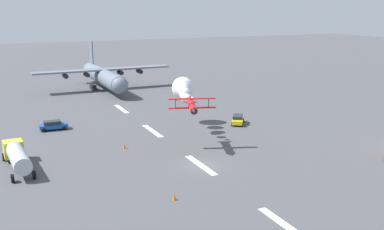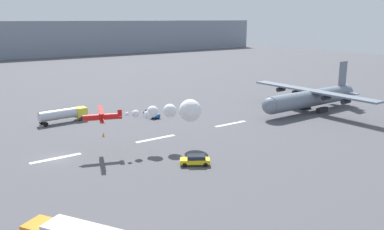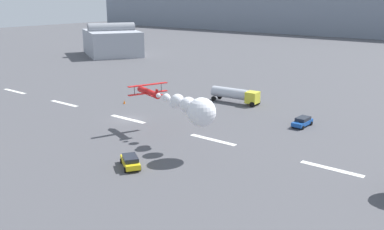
{
  "view_description": "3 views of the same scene",
  "coord_description": "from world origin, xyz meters",
  "px_view_note": "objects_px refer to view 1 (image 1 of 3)",
  "views": [
    {
      "loc": [
        -49.34,
        24.05,
        19.83
      ],
      "look_at": [
        7.2,
        -2.11,
        4.85
      ],
      "focal_mm": 42.22,
      "sensor_mm": 36.0,
      "label": 1
    },
    {
      "loc": [
        -16.54,
        -60.11,
        21.33
      ],
      "look_at": [
        26.24,
        0.0,
        3.3
      ],
      "focal_mm": 36.95,
      "sensor_mm": 36.0,
      "label": 2
    },
    {
      "loc": [
        53.62,
        -50.19,
        20.87
      ],
      "look_at": [
        16.19,
        -2.6,
        4.07
      ],
      "focal_mm": 40.81,
      "sensor_mm": 36.0,
      "label": 3
    }
  ],
  "objects_px": {
    "fuel_tanker_truck": "(17,156)",
    "traffic_cone_far": "(124,146)",
    "airport_staff_sedan": "(53,125)",
    "cargo_transport_plane": "(105,77)",
    "traffic_cone_near": "(174,197)",
    "stunt_biplane_red": "(184,90)",
    "followme_car_yellow": "(238,119)"
  },
  "relations": [
    {
      "from": "stunt_biplane_red",
      "to": "traffic_cone_near",
      "type": "relative_size",
      "value": 25.89
    },
    {
      "from": "fuel_tanker_truck",
      "to": "airport_staff_sedan",
      "type": "distance_m",
      "value": 18.59
    },
    {
      "from": "airport_staff_sedan",
      "to": "traffic_cone_near",
      "type": "distance_m",
      "value": 34.94
    },
    {
      "from": "cargo_transport_plane",
      "to": "fuel_tanker_truck",
      "type": "relative_size",
      "value": 3.3
    },
    {
      "from": "stunt_biplane_red",
      "to": "airport_staff_sedan",
      "type": "height_order",
      "value": "stunt_biplane_red"
    },
    {
      "from": "stunt_biplane_red",
      "to": "airport_staff_sedan",
      "type": "bearing_deg",
      "value": 72.01
    },
    {
      "from": "stunt_biplane_red",
      "to": "fuel_tanker_truck",
      "type": "height_order",
      "value": "stunt_biplane_red"
    },
    {
      "from": "followme_car_yellow",
      "to": "traffic_cone_far",
      "type": "distance_m",
      "value": 22.54
    },
    {
      "from": "stunt_biplane_red",
      "to": "fuel_tanker_truck",
      "type": "bearing_deg",
      "value": 111.11
    },
    {
      "from": "fuel_tanker_truck",
      "to": "followme_car_yellow",
      "type": "height_order",
      "value": "fuel_tanker_truck"
    },
    {
      "from": "cargo_transport_plane",
      "to": "traffic_cone_near",
      "type": "relative_size",
      "value": 44.49
    },
    {
      "from": "fuel_tanker_truck",
      "to": "traffic_cone_near",
      "type": "relative_size",
      "value": 13.48
    },
    {
      "from": "airport_staff_sedan",
      "to": "traffic_cone_far",
      "type": "relative_size",
      "value": 6.05
    },
    {
      "from": "traffic_cone_near",
      "to": "traffic_cone_far",
      "type": "distance_m",
      "value": 19.43
    },
    {
      "from": "cargo_transport_plane",
      "to": "traffic_cone_far",
      "type": "relative_size",
      "value": 44.49
    },
    {
      "from": "stunt_biplane_red",
      "to": "followme_car_yellow",
      "type": "distance_m",
      "value": 10.86
    },
    {
      "from": "cargo_transport_plane",
      "to": "fuel_tanker_truck",
      "type": "height_order",
      "value": "cargo_transport_plane"
    },
    {
      "from": "cargo_transport_plane",
      "to": "airport_staff_sedan",
      "type": "height_order",
      "value": "cargo_transport_plane"
    },
    {
      "from": "fuel_tanker_truck",
      "to": "traffic_cone_far",
      "type": "relative_size",
      "value": 13.48
    },
    {
      "from": "fuel_tanker_truck",
      "to": "airport_staff_sedan",
      "type": "xyz_separation_m",
      "value": [
        17.29,
        -6.76,
        -0.94
      ]
    },
    {
      "from": "fuel_tanker_truck",
      "to": "traffic_cone_far",
      "type": "bearing_deg",
      "value": -79.93
    },
    {
      "from": "cargo_transport_plane",
      "to": "traffic_cone_far",
      "type": "distance_m",
      "value": 48.19
    },
    {
      "from": "airport_staff_sedan",
      "to": "traffic_cone_far",
      "type": "height_order",
      "value": "airport_staff_sedan"
    },
    {
      "from": "cargo_transport_plane",
      "to": "followme_car_yellow",
      "type": "bearing_deg",
      "value": -163.09
    },
    {
      "from": "airport_staff_sedan",
      "to": "traffic_cone_near",
      "type": "relative_size",
      "value": 6.05
    },
    {
      "from": "stunt_biplane_red",
      "to": "traffic_cone_near",
      "type": "height_order",
      "value": "stunt_biplane_red"
    },
    {
      "from": "followme_car_yellow",
      "to": "airport_staff_sedan",
      "type": "bearing_deg",
      "value": 72.34
    },
    {
      "from": "followme_car_yellow",
      "to": "traffic_cone_far",
      "type": "bearing_deg",
      "value": 103.54
    },
    {
      "from": "traffic_cone_near",
      "to": "fuel_tanker_truck",
      "type": "bearing_deg",
      "value": 40.11
    },
    {
      "from": "airport_staff_sedan",
      "to": "traffic_cone_far",
      "type": "xyz_separation_m",
      "value": [
        -14.72,
        -7.75,
        -0.44
      ]
    },
    {
      "from": "followme_car_yellow",
      "to": "traffic_cone_near",
      "type": "distance_m",
      "value": 33.23
    },
    {
      "from": "traffic_cone_far",
      "to": "stunt_biplane_red",
      "type": "bearing_deg",
      "value": -58.2
    }
  ]
}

